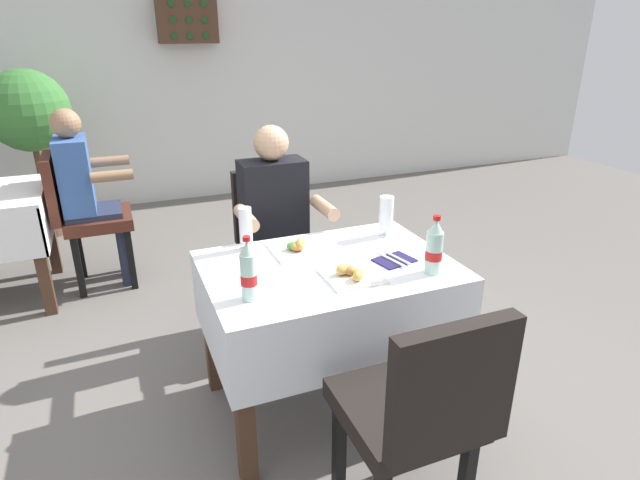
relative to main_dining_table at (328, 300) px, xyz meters
name	(u,v)px	position (x,y,z in m)	size (l,w,h in m)	color
ground_plane	(298,398)	(-0.13, 0.08, -0.57)	(11.00, 11.00, 0.00)	#66605B
back_wall	(170,46)	(-0.13, 3.74, 0.99)	(11.00, 0.12, 3.14)	silver
main_dining_table	(328,300)	(0.00, 0.00, 0.00)	(1.10, 0.77, 0.76)	white
chair_far_diner_seat	(277,244)	(0.00, 0.78, -0.02)	(0.44, 0.50, 0.97)	black
chair_near_camera_side	(419,410)	(0.00, -0.78, -0.02)	(0.44, 0.50, 0.97)	black
seated_diner_far	(277,226)	(-0.03, 0.67, 0.14)	(0.50, 0.46, 1.26)	#282D42
plate_near_camera	(351,274)	(0.04, -0.16, 0.20)	(0.23, 0.23, 0.06)	white
plate_far_diner	(298,248)	(-0.08, 0.19, 0.20)	(0.26, 0.26, 0.06)	white
beer_glass_left	(386,215)	(0.40, 0.21, 0.29)	(0.07, 0.07, 0.21)	white
beer_glass_middle	(246,229)	(-0.29, 0.31, 0.29)	(0.07, 0.07, 0.21)	white
cola_bottle_primary	(434,248)	(0.38, -0.25, 0.30)	(0.07, 0.07, 0.26)	silver
cola_bottle_secondary	(248,272)	(-0.41, -0.18, 0.30)	(0.07, 0.07, 0.26)	silver
napkin_cutlery_set	(394,260)	(0.29, -0.08, 0.19)	(0.19, 0.20, 0.01)	#231E4C
background_chair_right	(83,212)	(-1.07, 1.82, -0.02)	(0.50, 0.44, 0.97)	#4C2319
background_patron	(87,190)	(-1.02, 1.82, 0.14)	(0.46, 0.50, 1.26)	#282D42
potted_plant_corner	(30,122)	(-1.43, 3.09, 0.42)	(0.68, 0.68, 1.43)	brown
wall_bottle_rack	(187,20)	(0.03, 3.57, 1.23)	(0.56, 0.21, 0.42)	#472D1E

